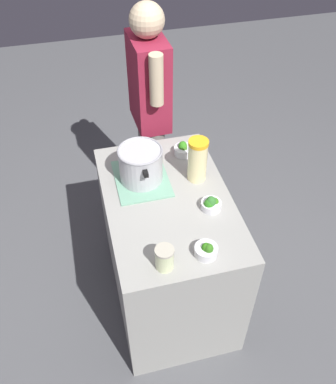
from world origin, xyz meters
TOP-DOWN VIEW (x-y plane):
  - ground_plane at (0.00, 0.00)m, footprint 8.00×8.00m
  - counter_slab at (0.00, 0.00)m, footprint 1.01×0.65m
  - dish_cloth at (0.18, 0.10)m, footprint 0.36×0.28m
  - cooking_pot at (0.18, 0.10)m, footprint 0.31×0.24m
  - lemonade_pitcher at (0.12, -0.19)m, footprint 0.11×0.11m
  - mason_jar at (-0.41, 0.12)m, footprint 0.09×0.09m
  - broccoli_bowl_front at (-0.12, -0.19)m, footprint 0.10×0.10m
  - broccoli_bowl_center at (0.34, -0.18)m, footprint 0.11×0.11m
  - broccoli_bowl_back at (-0.39, -0.08)m, footprint 0.11×0.11m
  - person_cook at (0.76, -0.07)m, footprint 0.50×0.21m

SIDE VIEW (x-z plane):
  - ground_plane at x=0.00m, z-range 0.00..0.00m
  - counter_slab at x=0.00m, z-range 0.00..0.85m
  - dish_cloth at x=0.18m, z-range 0.85..0.86m
  - person_cook at x=0.76m, z-range 0.08..1.66m
  - broccoli_bowl_back at x=-0.39m, z-range 0.85..0.92m
  - broccoli_bowl_front at x=-0.12m, z-range 0.84..0.93m
  - broccoli_bowl_center at x=0.34m, z-range 0.85..0.93m
  - mason_jar at x=-0.41m, z-range 0.85..0.97m
  - cooking_pot at x=0.18m, z-range 0.86..1.06m
  - lemonade_pitcher at x=0.12m, z-range 0.85..1.10m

